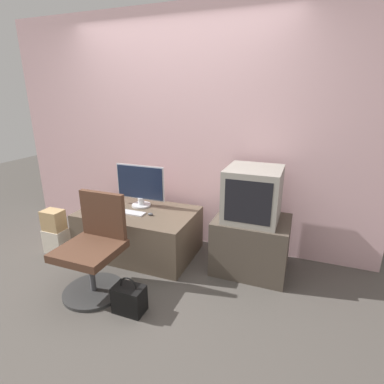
{
  "coord_description": "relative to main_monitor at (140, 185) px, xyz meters",
  "views": [
    {
      "loc": [
        1.37,
        -1.83,
        1.73
      ],
      "look_at": [
        0.31,
        0.92,
        0.75
      ],
      "focal_mm": 28.0,
      "sensor_mm": 36.0,
      "label": 1
    }
  ],
  "objects": [
    {
      "name": "ground_plane",
      "position": [
        0.32,
        -0.95,
        -0.75
      ],
      "size": [
        12.0,
        12.0,
        0.0
      ],
      "primitive_type": "plane",
      "color": "#4C4742"
    },
    {
      "name": "wall_back",
      "position": [
        0.32,
        0.38,
        0.55
      ],
      "size": [
        4.4,
        0.05,
        2.6
      ],
      "color": "beige",
      "rests_on": "ground_plane"
    },
    {
      "name": "desk",
      "position": [
        0.04,
        -0.15,
        -0.5
      ],
      "size": [
        1.25,
        0.77,
        0.5
      ],
      "color": "brown",
      "rests_on": "ground_plane"
    },
    {
      "name": "side_stand",
      "position": [
        1.28,
        -0.05,
        -0.47
      ],
      "size": [
        0.72,
        0.56,
        0.56
      ],
      "color": "#4C4238",
      "rests_on": "ground_plane"
    },
    {
      "name": "main_monitor",
      "position": [
        0.0,
        0.0,
        0.0
      ],
      "size": [
        0.59,
        0.22,
        0.48
      ],
      "color": "silver",
      "rests_on": "desk"
    },
    {
      "name": "keyboard",
      "position": [
        0.01,
        -0.24,
        -0.24
      ],
      "size": [
        0.31,
        0.11,
        0.01
      ],
      "color": "silver",
      "rests_on": "desk"
    },
    {
      "name": "mouse",
      "position": [
        0.24,
        -0.22,
        -0.23
      ],
      "size": [
        0.06,
        0.03,
        0.03
      ],
      "color": "#4C4C51",
      "rests_on": "desk"
    },
    {
      "name": "crt_tv",
      "position": [
        1.26,
        -0.04,
        0.07
      ],
      "size": [
        0.51,
        0.53,
        0.51
      ],
      "color": "gray",
      "rests_on": "side_stand"
    },
    {
      "name": "office_chair",
      "position": [
        0.03,
        -0.89,
        -0.36
      ],
      "size": [
        0.54,
        0.54,
        0.89
      ],
      "color": "#333333",
      "rests_on": "ground_plane"
    },
    {
      "name": "cardboard_box_lower",
      "position": [
        -0.84,
        -0.49,
        -0.61
      ],
      "size": [
        0.24,
        0.18,
        0.28
      ],
      "color": "beige",
      "rests_on": "ground_plane"
    },
    {
      "name": "cardboard_box_upper",
      "position": [
        -0.84,
        -0.49,
        -0.36
      ],
      "size": [
        0.22,
        0.16,
        0.23
      ],
      "color": "tan",
      "rests_on": "cardboard_box_lower"
    },
    {
      "name": "handbag",
      "position": [
        0.47,
        -1.04,
        -0.63
      ],
      "size": [
        0.25,
        0.17,
        0.32
      ],
      "color": "black",
      "rests_on": "ground_plane"
    }
  ]
}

